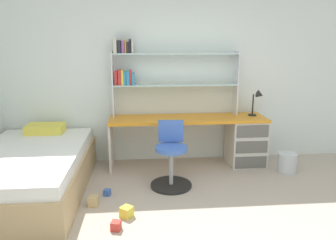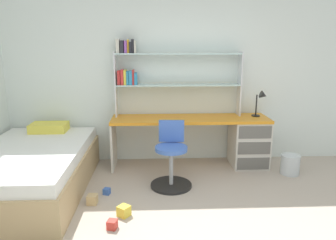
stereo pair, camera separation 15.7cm
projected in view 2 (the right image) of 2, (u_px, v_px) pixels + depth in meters
The scene contains 11 objects.
room_shell at pixel (75, 83), 3.54m from camera, with size 6.05×5.73×2.64m.
desk at pixel (231, 138), 4.64m from camera, with size 2.24×0.56×0.72m.
bookshelf_hutch at pixel (159, 70), 4.53m from camera, with size 1.81×0.22×1.09m.
desk_lamp at pixel (262, 99), 4.54m from camera, with size 0.20×0.17×0.38m.
swivel_chair at pixel (171, 161), 3.97m from camera, with size 0.52×0.52×0.81m.
bed_platform at pixel (31, 170), 3.83m from camera, with size 1.28×2.09×0.66m.
waste_bin at pixel (290, 165), 4.37m from camera, with size 0.26×0.26×0.27m, color silver.
toy_block_blue_0 at pixel (107, 191), 3.79m from camera, with size 0.07×0.07×0.07m, color #3860B7.
toy_block_red_2 at pixel (112, 224), 3.08m from camera, with size 0.09×0.09×0.09m, color red.
toy_block_yellow_3 at pixel (124, 211), 3.31m from camera, with size 0.11×0.11×0.11m, color gold.
toy_block_natural_4 at pixel (92, 199), 3.56m from camera, with size 0.11×0.11×0.11m, color tan.
Camera 2 is at (-0.36, -2.35, 1.75)m, focal length 33.99 mm.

